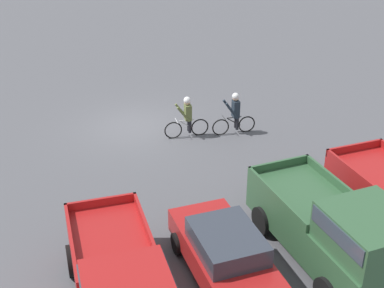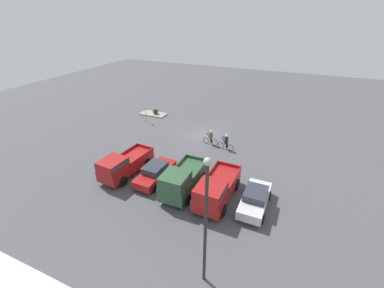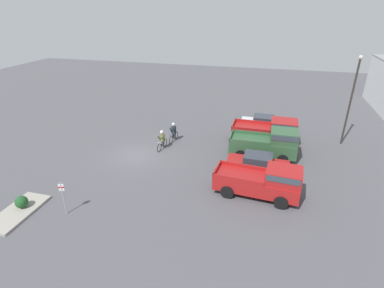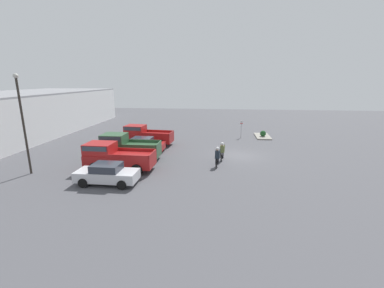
# 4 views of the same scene
# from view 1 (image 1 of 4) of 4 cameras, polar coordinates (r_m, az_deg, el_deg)

# --- Properties ---
(ground_plane) EXTENTS (80.00, 80.00, 0.00)m
(ground_plane) POSITION_cam_1_polar(r_m,az_deg,el_deg) (22.01, -6.09, 1.90)
(ground_plane) COLOR #4C4C51
(pickup_truck_1) EXTENTS (2.28, 5.17, 2.37)m
(pickup_truck_1) POSITION_cam_1_polar(r_m,az_deg,el_deg) (14.25, 15.30, -8.83)
(pickup_truck_1) COLOR #2D5133
(pickup_truck_1) RESTS_ON ground_plane
(sedan_1) EXTENTS (2.00, 4.46, 1.46)m
(sedan_1) POSITION_cam_1_polar(r_m,az_deg,el_deg) (13.75, 3.71, -11.85)
(sedan_1) COLOR maroon
(sedan_1) RESTS_ON ground_plane
(pickup_truck_2) EXTENTS (2.51, 5.44, 2.16)m
(pickup_truck_2) POSITION_cam_1_polar(r_m,az_deg,el_deg) (12.37, -7.51, -14.94)
(pickup_truck_2) COLOR maroon
(pickup_truck_2) RESTS_ON ground_plane
(cyclist_0) EXTENTS (1.78, 0.50, 1.70)m
(cyclist_0) POSITION_cam_1_polar(r_m,az_deg,el_deg) (20.68, -0.53, 3.00)
(cyclist_0) COLOR black
(cyclist_0) RESTS_ON ground_plane
(cyclist_1) EXTENTS (1.78, 0.51, 1.74)m
(cyclist_1) POSITION_cam_1_polar(r_m,az_deg,el_deg) (21.00, 4.58, 3.37)
(cyclist_1) COLOR black
(cyclist_1) RESTS_ON ground_plane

